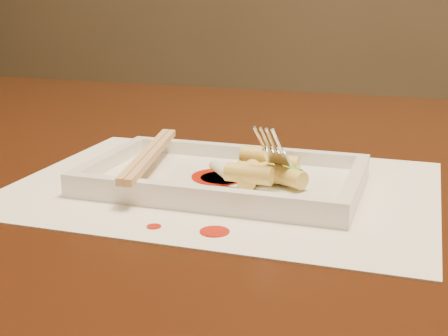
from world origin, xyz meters
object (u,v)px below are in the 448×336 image
(table, at_px, (205,226))
(chopstick_a, at_px, (146,154))
(fork, at_px, (302,103))
(placemat, at_px, (224,187))
(plate_base, at_px, (224,182))

(table, distance_m, chopstick_a, 0.19)
(table, relative_size, fork, 10.00)
(placemat, distance_m, fork, 0.11)
(plate_base, height_order, fork, fork)
(chopstick_a, bearing_deg, table, 85.10)
(fork, bearing_deg, chopstick_a, -173.25)
(placemat, height_order, plate_base, plate_base)
(table, relative_size, chopstick_a, 7.24)
(table, height_order, plate_base, plate_base)
(chopstick_a, relative_size, fork, 1.38)
(placemat, bearing_deg, table, 116.85)
(plate_base, relative_size, chopstick_a, 1.35)
(chopstick_a, xyz_separation_m, fork, (0.15, 0.02, 0.06))
(placemat, distance_m, chopstick_a, 0.09)
(table, bearing_deg, placemat, -63.15)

